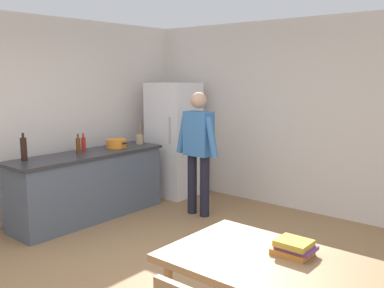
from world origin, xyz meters
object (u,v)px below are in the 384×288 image
at_px(person, 198,145).
at_px(dining_table, 273,272).
at_px(cooking_pot, 116,143).
at_px(utensil_jar, 140,139).
at_px(bottle_sauce_red, 83,144).
at_px(bottle_beer_brown, 78,145).
at_px(book_stack, 294,248).
at_px(refrigerator, 174,140).
at_px(bottle_wine_dark, 24,149).

xyz_separation_m(person, dining_table, (2.35, -2.15, -0.31)).
relative_size(cooking_pot, utensil_jar, 1.25).
distance_m(dining_table, utensil_jar, 3.98).
bearing_deg(bottle_sauce_red, utensil_jar, 78.26).
xyz_separation_m(person, utensil_jar, (-1.05, -0.09, 0.00)).
xyz_separation_m(bottle_beer_brown, book_stack, (3.53, -0.84, -0.21)).
xyz_separation_m(refrigerator, cooking_pot, (-0.12, -1.08, 0.06)).
distance_m(cooking_pot, bottle_sauce_red, 0.48).
height_order(refrigerator, bottle_wine_dark, refrigerator).
distance_m(cooking_pot, book_stack, 3.77).
bearing_deg(dining_table, bottle_sauce_red, 161.89).
distance_m(person, cooking_pot, 1.20).
bearing_deg(cooking_pot, refrigerator, 83.59).
xyz_separation_m(utensil_jar, bottle_sauce_red, (-0.18, -0.88, 0.02)).
height_order(cooking_pot, utensil_jar, utensil_jar).
distance_m(bottle_wine_dark, book_stack, 3.63).
height_order(bottle_beer_brown, book_stack, bottle_beer_brown).
distance_m(refrigerator, bottle_beer_brown, 1.70).
relative_size(cooking_pot, bottle_wine_dark, 1.18).
bearing_deg(cooking_pot, person, 26.28).
xyz_separation_m(refrigerator, person, (0.95, -0.55, 0.08)).
bearing_deg(refrigerator, book_stack, -36.98).
height_order(dining_table, cooking_pot, cooking_pot).
bearing_deg(bottle_sauce_red, bottle_wine_dark, -88.32).
bearing_deg(refrigerator, bottle_sauce_red, -100.58).
bearing_deg(bottle_beer_brown, bottle_wine_dark, -96.88).
distance_m(refrigerator, cooking_pot, 1.09).
height_order(person, book_stack, person).
distance_m(cooking_pot, bottle_beer_brown, 0.61).
bearing_deg(bottle_sauce_red, refrigerator, 79.42).
distance_m(dining_table, bottle_wine_dark, 3.59).
bearing_deg(bottle_wine_dark, book_stack, -1.84).
relative_size(utensil_jar, bottle_sauce_red, 1.33).
xyz_separation_m(person, bottle_wine_dark, (-1.21, -1.86, 0.07)).
distance_m(person, bottle_beer_brown, 1.60).
relative_size(person, dining_table, 1.21).
xyz_separation_m(person, cooking_pot, (-1.07, -0.53, -0.02)).
distance_m(cooking_pot, bottle_wine_dark, 1.34).
height_order(dining_table, utensil_jar, utensil_jar).
relative_size(refrigerator, dining_table, 1.29).
bearing_deg(book_stack, bottle_beer_brown, 166.67).
bearing_deg(cooking_pot, book_stack, -22.57).
relative_size(utensil_jar, book_stack, 1.21).
relative_size(person, utensil_jar, 5.31).
xyz_separation_m(refrigerator, utensil_jar, (-0.10, -0.65, 0.08)).
relative_size(utensil_jar, bottle_beer_brown, 1.23).
relative_size(refrigerator, book_stack, 6.80).
relative_size(refrigerator, person, 1.06).
bearing_deg(bottle_sauce_red, dining_table, -18.11).
relative_size(person, bottle_wine_dark, 5.00).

